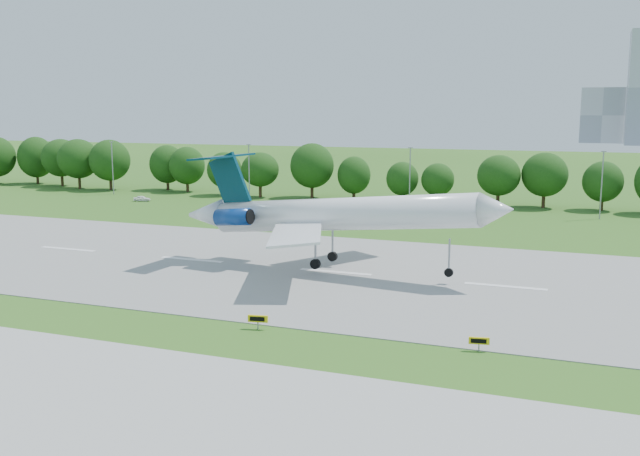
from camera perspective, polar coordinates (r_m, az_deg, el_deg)
The scene contains 9 objects.
ground at distance 75.02m, azimuth -20.17°, elevation -6.16°, with size 600.00×600.00×0.00m, color #295717.
runway at distance 94.63m, azimuth -10.23°, elevation -2.53°, with size 400.00×45.00×0.08m, color gray.
tree_line at distance 154.40m, azimuth 2.66°, elevation 4.53°, with size 288.40×8.40×10.40m.
light_poles at distance 145.81m, azimuth 0.49°, elevation 4.31°, with size 175.90×0.25×12.19m.
airliner at distance 85.50m, azimuth 0.41°, elevation 1.20°, with size 42.49×30.72×13.41m.
taxi_sign_centre at distance 64.43m, azimuth -4.99°, elevation -7.26°, with size 1.84×0.54×1.29m.
taxi_sign_right at distance 60.01m, azimuth 12.61°, elevation -8.82°, with size 1.68×0.51×1.18m.
service_vehicle_a at distance 149.85m, azimuth -6.38°, elevation 2.15°, with size 1.12×3.22×1.06m, color silver.
service_vehicle_b at distance 157.44m, azimuth -14.05°, elevation 2.31°, with size 1.42×3.52×1.20m, color white.
Camera 1 is at (48.20, -54.08, 19.47)m, focal length 40.00 mm.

